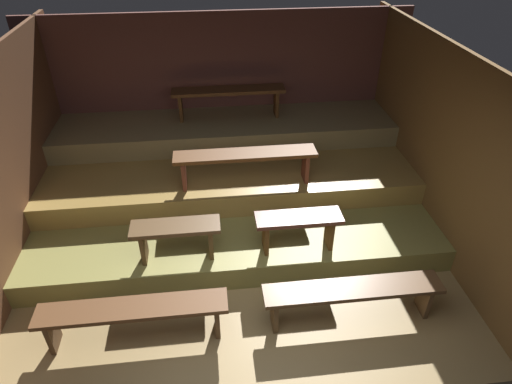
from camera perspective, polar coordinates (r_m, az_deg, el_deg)
ground at (r=6.11m, az=-2.77°, el=-5.55°), size 6.01×5.08×0.08m
wall_back at (r=7.36m, az=-4.37°, el=13.12°), size 6.01×0.06×2.45m
wall_left at (r=5.89m, az=-29.66°, el=2.78°), size 0.06×5.08×2.45m
wall_right at (r=6.11m, az=22.46°, el=5.91°), size 0.06×5.08×2.45m
platform_lower at (r=6.42m, az=-3.19°, el=-1.11°), size 5.21×3.20×0.32m
platform_middle at (r=6.66m, az=-3.57°, el=3.55°), size 5.21×2.21×0.32m
platform_upper at (r=7.00m, az=-3.96°, el=8.07°), size 5.21×1.11×0.32m
bench_floor_left at (r=4.74m, az=-15.68°, el=-14.89°), size 1.91×0.31×0.46m
bench_floor_right at (r=4.86m, az=12.46°, el=-12.71°), size 1.91×0.31×0.46m
bench_lower_left at (r=5.10m, az=-10.36°, el=-5.29°), size 1.01×0.31×0.46m
bench_lower_right at (r=5.17m, az=5.54°, el=-4.18°), size 1.01×0.31×0.46m
bench_middle_center at (r=5.74m, az=-1.40°, el=4.40°), size 1.86×0.31×0.46m
bench_upper_center at (r=6.91m, az=-3.60°, el=12.56°), size 1.73×0.31×0.46m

